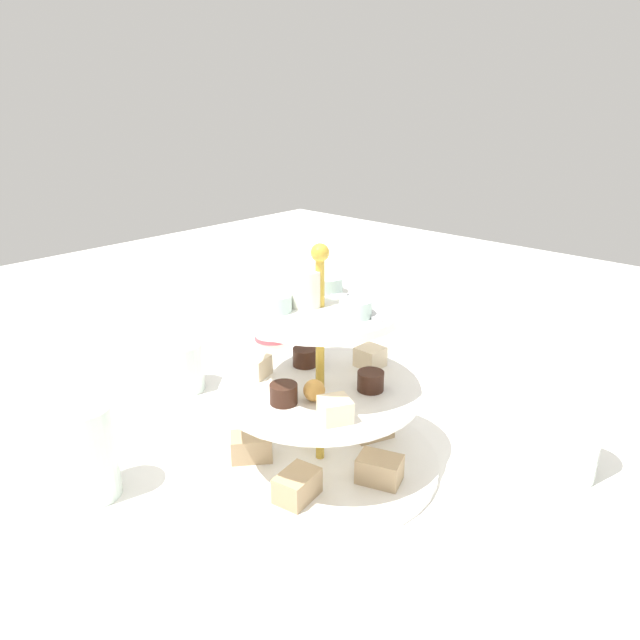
{
  "coord_description": "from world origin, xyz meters",
  "views": [
    {
      "loc": [
        -0.42,
        0.46,
        0.42
      ],
      "look_at": [
        0.0,
        0.0,
        0.18
      ],
      "focal_mm": 34.37,
      "sensor_mm": 36.0,
      "label": 1
    }
  ],
  "objects_px": {
    "tiered_serving_stand": "(320,405)",
    "water_glass_short_left": "(182,366)",
    "water_glass_tall_right": "(571,428)",
    "teacup_with_saucer": "(273,350)",
    "water_glass_mid_back": "(89,452)",
    "butter_knife_right": "(425,363)"
  },
  "relations": [
    {
      "from": "water_glass_tall_right",
      "to": "butter_knife_right",
      "type": "bearing_deg",
      "value": -27.55
    },
    {
      "from": "tiered_serving_stand",
      "to": "water_glass_tall_right",
      "type": "distance_m",
      "value": 0.29
    },
    {
      "from": "teacup_with_saucer",
      "to": "butter_knife_right",
      "type": "relative_size",
      "value": 0.53
    },
    {
      "from": "teacup_with_saucer",
      "to": "water_glass_mid_back",
      "type": "xyz_separation_m",
      "value": [
        -0.11,
        0.37,
        0.03
      ]
    },
    {
      "from": "water_glass_short_left",
      "to": "butter_knife_right",
      "type": "distance_m",
      "value": 0.39
    },
    {
      "from": "water_glass_tall_right",
      "to": "water_glass_short_left",
      "type": "relative_size",
      "value": 1.67
    },
    {
      "from": "water_glass_tall_right",
      "to": "water_glass_short_left",
      "type": "bearing_deg",
      "value": 18.36
    },
    {
      "from": "water_glass_short_left",
      "to": "tiered_serving_stand",
      "type": "bearing_deg",
      "value": 178.28
    },
    {
      "from": "water_glass_tall_right",
      "to": "butter_knife_right",
      "type": "relative_size",
      "value": 0.72
    },
    {
      "from": "water_glass_short_left",
      "to": "teacup_with_saucer",
      "type": "bearing_deg",
      "value": -102.19
    },
    {
      "from": "tiered_serving_stand",
      "to": "teacup_with_saucer",
      "type": "relative_size",
      "value": 3.12
    },
    {
      "from": "tiered_serving_stand",
      "to": "water_glass_tall_right",
      "type": "height_order",
      "value": "tiered_serving_stand"
    },
    {
      "from": "teacup_with_saucer",
      "to": "tiered_serving_stand",
      "type": "bearing_deg",
      "value": 147.21
    },
    {
      "from": "tiered_serving_stand",
      "to": "water_glass_short_left",
      "type": "xyz_separation_m",
      "value": [
        0.28,
        -0.01,
        -0.04
      ]
    },
    {
      "from": "water_glass_short_left",
      "to": "butter_knife_right",
      "type": "height_order",
      "value": "water_glass_short_left"
    },
    {
      "from": "water_glass_short_left",
      "to": "butter_knife_right",
      "type": "xyz_separation_m",
      "value": [
        -0.22,
        -0.32,
        -0.03
      ]
    },
    {
      "from": "teacup_with_saucer",
      "to": "water_glass_mid_back",
      "type": "distance_m",
      "value": 0.39
    },
    {
      "from": "water_glass_mid_back",
      "to": "teacup_with_saucer",
      "type": "bearing_deg",
      "value": -74.03
    },
    {
      "from": "water_glass_tall_right",
      "to": "teacup_with_saucer",
      "type": "xyz_separation_m",
      "value": [
        0.48,
        0.02,
        -0.04
      ]
    },
    {
      "from": "water_glass_tall_right",
      "to": "teacup_with_saucer",
      "type": "height_order",
      "value": "water_glass_tall_right"
    },
    {
      "from": "water_glass_tall_right",
      "to": "water_glass_short_left",
      "type": "xyz_separation_m",
      "value": [
        0.51,
        0.17,
        -0.02
      ]
    },
    {
      "from": "water_glass_tall_right",
      "to": "tiered_serving_stand",
      "type": "bearing_deg",
      "value": 38.38
    }
  ]
}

